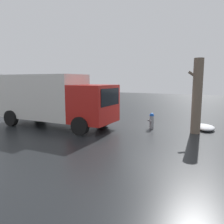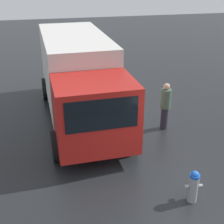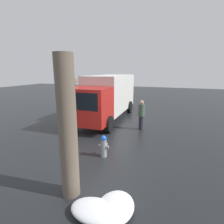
{
  "view_description": "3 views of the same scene",
  "coord_description": "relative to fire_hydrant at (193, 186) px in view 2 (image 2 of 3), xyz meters",
  "views": [
    {
      "loc": [
        -3.62,
        11.26,
        2.63
      ],
      "look_at": [
        1.81,
        1.18,
        0.94
      ],
      "focal_mm": 35.0,
      "sensor_mm": 36.0,
      "label": 1
    },
    {
      "loc": [
        -5.34,
        3.22,
        5.16
      ],
      "look_at": [
        2.79,
        1.33,
        1.24
      ],
      "focal_mm": 50.0,
      "sensor_mm": 36.0,
      "label": 2
    },
    {
      "loc": [
        -5.7,
        -2.45,
        3.26
      ],
      "look_at": [
        2.88,
        0.73,
        1.07
      ],
      "focal_mm": 28.0,
      "sensor_mm": 36.0,
      "label": 3
    }
  ],
  "objects": [
    {
      "name": "ground_plane",
      "position": [
        -0.0,
        0.0,
        -0.44
      ],
      "size": [
        60.0,
        60.0,
        0.0
      ],
      "primitive_type": "plane",
      "color": "black"
    },
    {
      "name": "fire_hydrant",
      "position": [
        0.0,
        0.0,
        0.0
      ],
      "size": [
        0.34,
        0.44,
        0.86
      ],
      "rotation": [
        0.0,
        0.0,
        6.15
      ],
      "color": "gray",
      "rests_on": "ground_plane"
    },
    {
      "name": "delivery_truck",
      "position": [
        5.25,
        1.98,
        1.15
      ],
      "size": [
        7.23,
        2.67,
        2.92
      ],
      "rotation": [
        0.0,
        0.0,
        1.6
      ],
      "color": "red",
      "rests_on": "ground_plane"
    },
    {
      "name": "pedestrian",
      "position": [
        3.66,
        -0.72,
        0.47
      ],
      "size": [
        0.36,
        0.36,
        1.67
      ],
      "rotation": [
        0.0,
        0.0,
        3.4
      ],
      "color": "#23232D",
      "rests_on": "ground_plane"
    }
  ]
}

